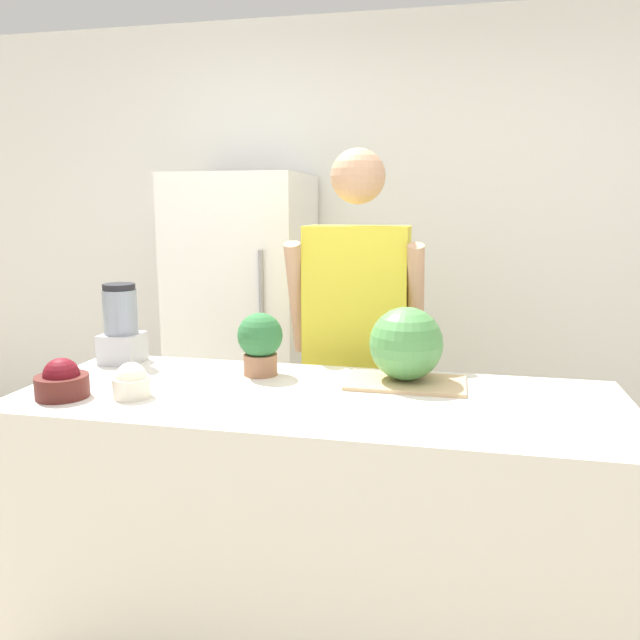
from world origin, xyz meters
The scene contains 10 objects.
wall_back centered at (0.00, 2.11, 1.30)m, with size 8.00×0.06×2.60m.
counter_island centered at (0.00, 0.39, 0.46)m, with size 2.04×0.78×0.91m.
refrigerator centered at (-0.72, 1.72, 0.86)m, with size 0.71×0.70×1.71m.
person centered at (0.03, 1.05, 0.92)m, with size 0.58×0.28×1.78m.
cutting_board centered at (0.28, 0.58, 0.92)m, with size 0.42×0.25×0.01m.
watermelon centered at (0.28, 0.60, 1.06)m, with size 0.26×0.26×0.26m.
bowl_cherries centered at (-0.82, 0.19, 0.97)m, with size 0.17×0.17×0.13m.
bowl_cream centered at (-0.60, 0.23, 0.97)m, with size 0.12×0.12×0.12m.
blender centered at (-0.87, 0.65, 1.07)m, with size 0.15×0.15×0.32m.
potted_plant centered at (-0.27, 0.59, 1.04)m, with size 0.17×0.17×0.24m.
Camera 1 is at (0.44, -1.58, 1.54)m, focal length 35.00 mm.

